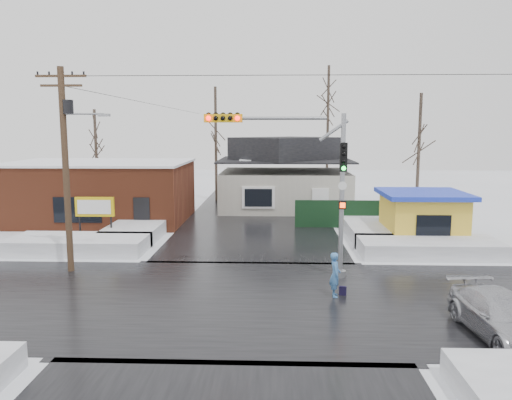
{
  "coord_description": "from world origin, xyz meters",
  "views": [
    {
      "loc": [
        1.12,
        -17.99,
        6.36
      ],
      "look_at": [
        0.28,
        5.53,
        3.0
      ],
      "focal_mm": 35.0,
      "sensor_mm": 36.0,
      "label": 1
    }
  ],
  "objects_px": {
    "traffic_signal": "(305,173)",
    "car": "(502,317)",
    "kiosk": "(422,217)",
    "pedestrian": "(335,275)",
    "utility_pole": "(67,158)",
    "marquee_sign": "(95,208)"
  },
  "relations": [
    {
      "from": "traffic_signal",
      "to": "marquee_sign",
      "type": "height_order",
      "value": "traffic_signal"
    },
    {
      "from": "traffic_signal",
      "to": "car",
      "type": "distance_m",
      "value": 9.19
    },
    {
      "from": "marquee_sign",
      "to": "kiosk",
      "type": "height_order",
      "value": "kiosk"
    },
    {
      "from": "marquee_sign",
      "to": "utility_pole",
      "type": "bearing_deg",
      "value": -79.87
    },
    {
      "from": "marquee_sign",
      "to": "car",
      "type": "distance_m",
      "value": 21.31
    },
    {
      "from": "traffic_signal",
      "to": "pedestrian",
      "type": "xyz_separation_m",
      "value": [
        1.04,
        -2.51,
        -3.68
      ]
    },
    {
      "from": "traffic_signal",
      "to": "kiosk",
      "type": "height_order",
      "value": "traffic_signal"
    },
    {
      "from": "traffic_signal",
      "to": "kiosk",
      "type": "bearing_deg",
      "value": 44.84
    },
    {
      "from": "utility_pole",
      "to": "car",
      "type": "xyz_separation_m",
      "value": [
        16.05,
        -6.63,
        -4.45
      ]
    },
    {
      "from": "marquee_sign",
      "to": "pedestrian",
      "type": "relative_size",
      "value": 1.49
    },
    {
      "from": "pedestrian",
      "to": "car",
      "type": "relative_size",
      "value": 0.37
    },
    {
      "from": "marquee_sign",
      "to": "kiosk",
      "type": "distance_m",
      "value": 18.51
    },
    {
      "from": "utility_pole",
      "to": "kiosk",
      "type": "height_order",
      "value": "utility_pole"
    },
    {
      "from": "utility_pole",
      "to": "marquee_sign",
      "type": "distance_m",
      "value": 6.87
    },
    {
      "from": "utility_pole",
      "to": "pedestrian",
      "type": "bearing_deg",
      "value": -14.94
    },
    {
      "from": "pedestrian",
      "to": "car",
      "type": "bearing_deg",
      "value": -126.97
    },
    {
      "from": "traffic_signal",
      "to": "car",
      "type": "height_order",
      "value": "traffic_signal"
    },
    {
      "from": "kiosk",
      "to": "traffic_signal",
      "type": "bearing_deg",
      "value": -135.16
    },
    {
      "from": "kiosk",
      "to": "pedestrian",
      "type": "relative_size",
      "value": 2.69
    },
    {
      "from": "traffic_signal",
      "to": "kiosk",
      "type": "distance_m",
      "value": 10.43
    },
    {
      "from": "utility_pole",
      "to": "pedestrian",
      "type": "xyz_separation_m",
      "value": [
        11.4,
        -3.04,
        -4.26
      ]
    },
    {
      "from": "marquee_sign",
      "to": "kiosk",
      "type": "xyz_separation_m",
      "value": [
        18.5,
        0.5,
        -0.46
      ]
    }
  ]
}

